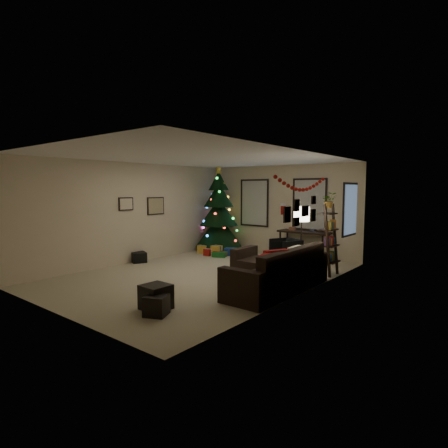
{
  "coord_description": "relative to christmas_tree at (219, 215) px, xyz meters",
  "views": [
    {
      "loc": [
        5.62,
        -6.27,
        2.0
      ],
      "look_at": [
        0.1,
        0.6,
        1.15
      ],
      "focal_mm": 29.36,
      "sensor_mm": 36.0,
      "label": 1
    }
  ],
  "objects": [
    {
      "name": "art_map",
      "position": [
        -0.62,
        -2.09,
        0.36
      ],
      "size": [
        0.04,
        0.6,
        0.5
      ],
      "color": "black",
      "rests_on": "wall_left"
    },
    {
      "name": "christmas_tree",
      "position": [
        0.0,
        0.0,
        0.0
      ],
      "size": [
        1.49,
        1.49,
        2.78
      ],
      "rotation": [
        0.0,
        0.0,
        -0.0
      ],
      "color": "black",
      "rests_on": "floor"
    },
    {
      "name": "sofa",
      "position": [
        3.71,
        -2.7,
        -0.87
      ],
      "size": [
        1.86,
        2.71,
        0.86
      ],
      "color": "black",
      "rests_on": "floor"
    },
    {
      "name": "pillow_cream",
      "position": [
        4.07,
        -2.53,
        -0.52
      ],
      "size": [
        0.15,
        0.45,
        0.45
      ],
      "primitive_type": "cube",
      "rotation": [
        0.0,
        0.0,
        0.05
      ],
      "color": "beige",
      "rests_on": "sofa"
    },
    {
      "name": "floor",
      "position": [
        1.86,
        -2.78,
        -1.15
      ],
      "size": [
        7.0,
        7.0,
        0.0
      ],
      "primitive_type": "plane",
      "color": "#BEB28F",
      "rests_on": "ground"
    },
    {
      "name": "wall_left",
      "position": [
        -0.64,
        -2.78,
        0.2
      ],
      "size": [
        0.0,
        7.0,
        7.0
      ],
      "primitive_type": "plane",
      "rotation": [
        1.57,
        0.0,
        1.57
      ],
      "color": "beige",
      "rests_on": "floor"
    },
    {
      "name": "ceiling",
      "position": [
        1.86,
        -2.78,
        1.55
      ],
      "size": [
        7.0,
        7.0,
        0.0
      ],
      "primitive_type": "plane",
      "rotation": [
        3.14,
        0.0,
        0.0
      ],
      "color": "white",
      "rests_on": "floor"
    },
    {
      "name": "wall_back",
      "position": [
        1.86,
        0.72,
        0.2
      ],
      "size": [
        5.0,
        0.0,
        5.0
      ],
      "primitive_type": "plane",
      "rotation": [
        1.57,
        0.0,
        0.0
      ],
      "color": "beige",
      "rests_on": "floor"
    },
    {
      "name": "garland",
      "position": [
        4.31,
        -2.79,
        0.95
      ],
      "size": [
        0.08,
        1.9,
        0.3
      ],
      "primitive_type": null,
      "color": "#A5140C",
      "rests_on": "wall_right"
    },
    {
      "name": "window_right_wall",
      "position": [
        4.33,
        -0.23,
        0.35
      ],
      "size": [
        0.06,
        0.9,
        1.3
      ],
      "color": "#728CB2",
      "rests_on": "wall_right"
    },
    {
      "name": "bookshelf",
      "position": [
        4.16,
        -1.0,
        -0.35
      ],
      "size": [
        0.3,
        0.49,
        1.66
      ],
      "color": "black",
      "rests_on": "floor"
    },
    {
      "name": "presents",
      "position": [
        0.45,
        -0.54,
        -1.04
      ],
      "size": [
        1.5,
        1.01,
        0.3
      ],
      "rotation": [
        0.0,
        0.0,
        0.27
      ],
      "color": "#14591E",
      "rests_on": "floor"
    },
    {
      "name": "floor_lamp",
      "position": [
        3.81,
        -1.77,
        0.19
      ],
      "size": [
        0.34,
        0.34,
        1.61
      ],
      "rotation": [
        0.0,
        0.0,
        0.29
      ],
      "color": "black",
      "rests_on": "floor"
    },
    {
      "name": "pillow_red_a",
      "position": [
        4.07,
        -3.67,
        -0.51
      ],
      "size": [
        0.23,
        0.45,
        0.43
      ],
      "primitive_type": "cube",
      "rotation": [
        0.0,
        0.0,
        0.27
      ],
      "color": "maroon",
      "rests_on": "sofa"
    },
    {
      "name": "wall_right",
      "position": [
        4.36,
        -2.78,
        0.2
      ],
      "size": [
        0.0,
        7.0,
        7.0
      ],
      "primitive_type": "plane",
      "rotation": [
        1.57,
        0.0,
        -1.57
      ],
      "color": "beige",
      "rests_on": "floor"
    },
    {
      "name": "potted_plant",
      "position": [
        4.16,
        -1.13,
        0.64
      ],
      "size": [
        0.54,
        0.52,
        0.46
      ],
      "primitive_type": "imported",
      "rotation": [
        0.0,
        0.0,
        0.57
      ],
      "color": "#4C4C4C",
      "rests_on": "bookshelf"
    },
    {
      "name": "gallery",
      "position": [
        4.34,
        -2.85,
        0.42
      ],
      "size": [
        0.03,
        1.25,
        0.54
      ],
      "color": "black",
      "rests_on": "wall_right"
    },
    {
      "name": "ottoman_far",
      "position": [
        3.11,
        -5.32,
        -0.99
      ],
      "size": [
        0.45,
        0.45,
        0.32
      ],
      "primitive_type": "cube",
      "rotation": [
        0.0,
        0.0,
        0.44
      ],
      "color": "black",
      "rests_on": "floor"
    },
    {
      "name": "stocking_left",
      "position": [
        1.72,
        0.81,
        0.39
      ],
      "size": [
        0.2,
        0.05,
        0.36
      ],
      "color": "#990F0C",
      "rests_on": "wall_back"
    },
    {
      "name": "pillow_red_b",
      "position": [
        4.07,
        -3.28,
        -0.51
      ],
      "size": [
        0.31,
        0.5,
        0.49
      ],
      "primitive_type": "cube",
      "rotation": [
        0.0,
        0.0,
        -0.4
      ],
      "color": "maroon",
      "rests_on": "sofa"
    },
    {
      "name": "stocking_right",
      "position": [
        2.05,
        0.54,
        0.25
      ],
      "size": [
        0.2,
        0.05,
        0.36
      ],
      "color": "#990F0C",
      "rests_on": "wall_back"
    },
    {
      "name": "window_back_right",
      "position": [
        2.81,
        0.69,
        0.4
      ],
      "size": [
        1.05,
        0.06,
        1.5
      ],
      "color": "#728CB2",
      "rests_on": "wall_back"
    },
    {
      "name": "desk",
      "position": [
        2.79,
        0.44,
        -0.44
      ],
      "size": [
        1.48,
        0.53,
        0.8
      ],
      "color": "black",
      "rests_on": "floor"
    },
    {
      "name": "window_back_left",
      "position": [
        0.91,
        0.69,
        0.4
      ],
      "size": [
        1.05,
        0.06,
        1.5
      ],
      "color": "#728CB2",
      "rests_on": "wall_back"
    },
    {
      "name": "storage_bin",
      "position": [
        -0.58,
        -2.79,
        -1.01
      ],
      "size": [
        0.65,
        0.56,
        0.28
      ],
      "primitive_type": "cube",
      "rotation": [
        0.0,
        0.0,
        -0.42
      ],
      "color": "black",
      "rests_on": "floor"
    },
    {
      "name": "art_abstract",
      "position": [
        -0.62,
        -3.11,
        0.45
      ],
      "size": [
        0.04,
        0.45,
        0.35
      ],
      "color": "black",
      "rests_on": "wall_left"
    },
    {
      "name": "desk_chair",
      "position": [
        2.57,
        -0.21,
        -0.83
      ],
      "size": [
        0.81,
        0.79,
        0.64
      ],
      "primitive_type": "imported",
      "rotation": [
        0.0,
        0.0,
        -0.42
      ],
      "color": "black",
      "rests_on": "floor"
    },
    {
      "name": "ottoman_near",
      "position": [
        2.87,
        -5.12,
        -0.94
      ],
      "size": [
        0.45,
        0.45,
        0.41
      ],
      "primitive_type": "cube",
      "rotation": [
        0.0,
        0.0,
        -0.03
      ],
      "color": "black",
      "rests_on": "floor"
    },
    {
      "name": "wall_front",
      "position": [
        1.86,
        -6.28,
        0.2
      ],
      "size": [
        5.0,
        0.0,
        5.0
      ],
      "primitive_type": "plane",
      "rotation": [
        -1.57,
        0.0,
        0.0
      ],
      "color": "beige",
      "rests_on": "floor"
    }
  ]
}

